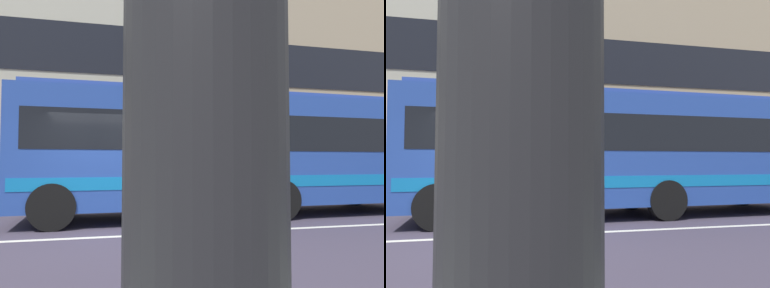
{
  "view_description": "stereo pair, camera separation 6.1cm",
  "coord_description": "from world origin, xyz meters",
  "views": [
    {
      "loc": [
        -0.07,
        -7.36,
        1.45
      ],
      "look_at": [
        2.12,
        1.9,
        1.91
      ],
      "focal_mm": 34.44,
      "sensor_mm": 36.0,
      "label": 1
    },
    {
      "loc": [
        -0.01,
        -7.37,
        1.45
      ],
      "look_at": [
        2.12,
        1.9,
        1.91
      ],
      "focal_mm": 34.44,
      "sensor_mm": 36.0,
      "label": 2
    }
  ],
  "objects": [
    {
      "name": "lane_centre_line",
      "position": [
        0.0,
        0.0,
        0.0
      ],
      "size": [
        60.0,
        0.16,
        0.01
      ],
      "primitive_type": "cube",
      "color": "silver",
      "rests_on": "ground_plane"
    },
    {
      "name": "transit_bus",
      "position": [
        3.47,
        2.2,
        1.8
      ],
      "size": [
        11.4,
        2.86,
        3.26
      ],
      "color": "#25469C",
      "rests_on": "ground_plane"
    },
    {
      "name": "ground_plane",
      "position": [
        0.0,
        0.0,
        0.0
      ],
      "size": [
        160.0,
        160.0,
        0.0
      ],
      "primitive_type": "plane",
      "color": "#3E3749"
    },
    {
      "name": "apartment_block_right",
      "position": [
        11.57,
        14.66,
        5.42
      ],
      "size": [
        19.03,
        10.6,
        10.84
      ],
      "color": "tan",
      "rests_on": "ground_plane"
    }
  ]
}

